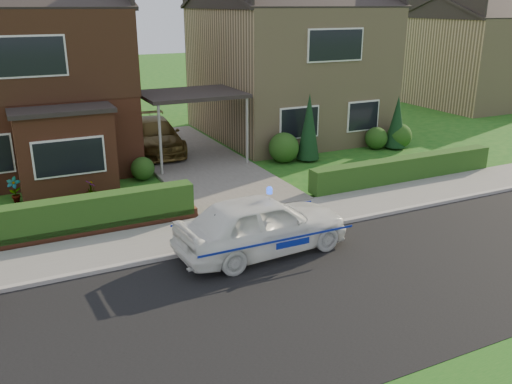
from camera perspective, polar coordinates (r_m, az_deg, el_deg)
ground at (r=12.58m, az=10.76°, el=-9.40°), size 120.00×120.00×0.00m
road at (r=12.58m, az=10.76°, el=-9.40°), size 60.00×6.00×0.02m
kerb at (r=14.84m, az=3.82°, el=-4.24°), size 60.00×0.16×0.12m
sidewalk at (r=15.69m, az=1.93°, el=-2.91°), size 60.00×2.00×0.10m
driveway at (r=21.70m, az=-6.58°, el=3.31°), size 3.80×12.00×0.12m
house_left at (r=22.77m, az=-23.72°, el=12.23°), size 7.50×9.53×7.25m
house_right at (r=26.11m, az=3.23°, el=14.12°), size 7.50×8.06×7.25m
carport_link at (r=21.11m, az=-6.81°, el=10.07°), size 3.80×3.00×2.77m
dwarf_wall at (r=15.22m, az=-20.09°, el=-4.34°), size 7.70×0.25×0.36m
hedge_left at (r=15.43m, az=-20.08°, el=-4.75°), size 7.50×0.55×0.90m
hedge_right at (r=19.83m, az=15.21°, el=1.03°), size 7.50×0.55×0.80m
shrub_left_mid at (r=19.01m, az=-16.32°, el=2.24°), size 1.32×1.32×1.32m
shrub_left_near at (r=19.66m, az=-11.84°, el=2.43°), size 0.84×0.84×0.84m
shrub_right_near at (r=21.41m, az=2.94°, el=4.68°), size 1.20×1.20×1.20m
shrub_right_mid at (r=24.01m, az=12.54°, el=5.55°), size 0.96×0.96×0.96m
shrub_right_far at (r=24.40m, az=14.84°, el=5.73°), size 1.08×1.08×1.08m
conifer_a at (r=21.57m, az=5.58°, el=6.64°), size 0.90×0.90×2.60m
conifer_b at (r=24.15m, az=14.59°, el=6.98°), size 0.90×0.90×2.20m
neighbour_right at (r=36.65m, az=21.88°, el=12.60°), size 6.50×7.00×5.20m
police_car at (r=13.50m, az=0.63°, el=-3.45°), size 4.07×4.53×1.67m
driveway_car at (r=22.97m, az=-10.59°, el=5.87°), size 2.26×4.74×1.34m
potted_plant_a at (r=18.59m, az=-24.07°, el=0.14°), size 0.52×0.44×0.83m
potted_plant_b at (r=18.65m, az=-19.68°, el=0.82°), size 0.61×0.58×0.86m
potted_plant_c at (r=17.95m, az=-16.96°, el=0.10°), size 0.44×0.44×0.68m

